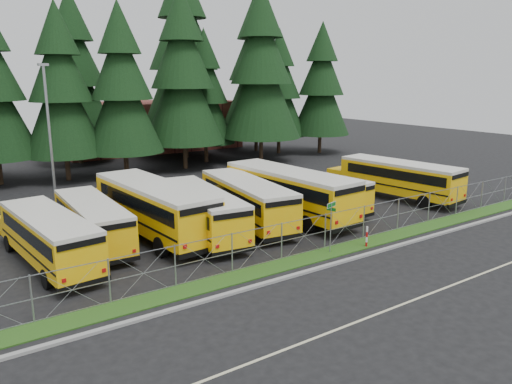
# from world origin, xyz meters

# --- Properties ---
(ground) EXTENTS (120.00, 120.00, 0.00)m
(ground) POSITION_xyz_m (0.00, 0.00, 0.00)
(ground) COLOR black
(ground) RESTS_ON ground
(curb) EXTENTS (50.00, 0.25, 0.12)m
(curb) POSITION_xyz_m (0.00, -3.10, 0.06)
(curb) COLOR gray
(curb) RESTS_ON ground
(grass_verge) EXTENTS (50.00, 1.40, 0.06)m
(grass_verge) POSITION_xyz_m (0.00, -1.70, 0.03)
(grass_verge) COLOR #204E16
(grass_verge) RESTS_ON ground
(road_lane_line) EXTENTS (50.00, 0.12, 0.01)m
(road_lane_line) POSITION_xyz_m (0.00, -8.00, 0.01)
(road_lane_line) COLOR beige
(road_lane_line) RESTS_ON ground
(chainlink_fence) EXTENTS (44.00, 0.10, 2.00)m
(chainlink_fence) POSITION_xyz_m (0.00, -1.00, 1.00)
(chainlink_fence) COLOR #95989D
(chainlink_fence) RESTS_ON ground
(brick_building) EXTENTS (22.00, 10.00, 6.00)m
(brick_building) POSITION_xyz_m (6.00, 40.00, 3.00)
(brick_building) COLOR brown
(brick_building) RESTS_ON ground
(bus_0) EXTENTS (3.36, 10.42, 2.68)m
(bus_0) POSITION_xyz_m (-14.06, 5.12, 1.34)
(bus_0) COLOR #FFB508
(bus_0) RESTS_ON ground
(bus_1) EXTENTS (2.67, 9.97, 2.59)m
(bus_1) POSITION_xyz_m (-11.37, 6.82, 1.30)
(bus_1) COLOR #FFB508
(bus_1) RESTS_ON ground
(bus_2) EXTENTS (3.71, 12.47, 3.23)m
(bus_2) POSITION_xyz_m (-7.93, 6.54, 1.61)
(bus_2) COLOR #FFB508
(bus_2) RESTS_ON ground
(bus_3) EXTENTS (3.89, 10.90, 2.80)m
(bus_3) POSITION_xyz_m (-5.51, 5.05, 1.40)
(bus_3) COLOR #FFB508
(bus_3) RESTS_ON ground
(bus_4) EXTENTS (4.09, 11.23, 2.88)m
(bus_4) POSITION_xyz_m (-2.04, 5.48, 1.44)
(bus_4) COLOR #FFB508
(bus_4) RESTS_ON ground
(bus_5) EXTENTS (3.66, 12.45, 3.22)m
(bus_5) POSITION_xyz_m (1.12, 5.32, 1.61)
(bus_5) COLOR #FFB508
(bus_5) RESTS_ON ground
(bus_6) EXTENTS (3.30, 10.13, 2.61)m
(bus_6) POSITION_xyz_m (3.74, 5.65, 1.30)
(bus_6) COLOR #FFB508
(bus_6) RESTS_ON ground
(bus_east) EXTENTS (4.02, 11.32, 2.90)m
(bus_east) POSITION_xyz_m (11.25, 4.55, 1.45)
(bus_east) COLOR #FFB508
(bus_east) RESTS_ON ground
(street_sign) EXTENTS (0.81, 0.54, 2.81)m
(street_sign) POSITION_xyz_m (-1.24, -1.68, 2.03)
(street_sign) COLOR #95989D
(street_sign) RESTS_ON ground
(striped_bollard) EXTENTS (0.11, 0.11, 1.20)m
(striped_bollard) POSITION_xyz_m (1.05, -2.16, 0.60)
(striped_bollard) COLOR #B20C0C
(striped_bollard) RESTS_ON ground
(light_standard) EXTENTS (0.70, 0.35, 10.14)m
(light_standard) POSITION_xyz_m (-10.75, 17.98, 5.50)
(light_standard) COLOR #95989D
(light_standard) RESTS_ON ground
(conifer_3) EXTENTS (7.07, 7.07, 15.65)m
(conifer_3) POSITION_xyz_m (-7.78, 25.93, 7.82)
(conifer_3) COLOR black
(conifer_3) RESTS_ON ground
(conifer_4) EXTENTS (7.18, 7.18, 15.87)m
(conifer_4) POSITION_xyz_m (-2.81, 24.53, 7.94)
(conifer_4) COLOR black
(conifer_4) RESTS_ON ground
(conifer_5) EXTENTS (8.05, 8.05, 17.81)m
(conifer_5) POSITION_xyz_m (3.66, 25.22, 8.90)
(conifer_5) COLOR black
(conifer_5) RESTS_ON ground
(conifer_6) EXTENTS (6.41, 6.41, 14.17)m
(conifer_6) POSITION_xyz_m (7.35, 27.49, 7.08)
(conifer_6) COLOR black
(conifer_6) RESTS_ON ground
(conifer_7) EXTENTS (8.42, 8.42, 18.62)m
(conifer_7) POSITION_xyz_m (12.16, 23.83, 9.31)
(conifer_7) COLOR black
(conifer_7) RESTS_ON ground
(conifer_8) EXTENTS (6.63, 6.63, 14.66)m
(conifer_8) POSITION_xyz_m (17.68, 27.96, 7.33)
(conifer_8) COLOR black
(conifer_8) RESTS_ON ground
(conifer_9) EXTENTS (7.01, 7.01, 15.49)m
(conifer_9) POSITION_xyz_m (22.11, 25.47, 7.75)
(conifer_9) COLOR black
(conifer_9) RESTS_ON ground
(conifer_11) EXTENTS (8.19, 8.19, 18.12)m
(conifer_11) POSITION_xyz_m (-4.28, 34.40, 9.06)
(conifer_11) COLOR black
(conifer_11) RESTS_ON ground
(conifer_12) EXTENTS (9.87, 9.87, 21.84)m
(conifer_12) POSITION_xyz_m (6.90, 31.38, 10.92)
(conifer_12) COLOR black
(conifer_12) RESTS_ON ground
(conifer_13) EXTENTS (8.67, 8.67, 19.18)m
(conifer_13) POSITION_xyz_m (16.58, 31.21, 9.59)
(conifer_13) COLOR black
(conifer_13) RESTS_ON ground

